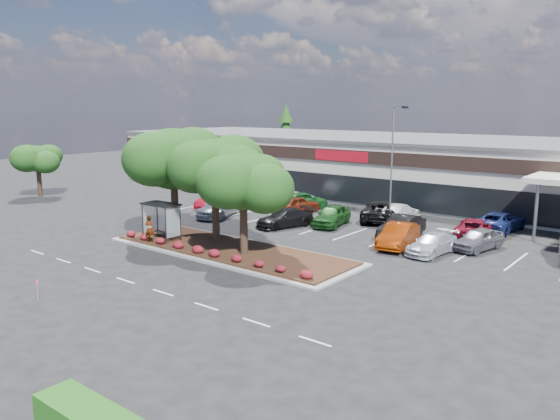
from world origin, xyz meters
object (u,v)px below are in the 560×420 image
Objects in this scene: light_pole at (392,173)px; car_1 at (220,207)px; car_0 at (215,200)px; survey_stake at (37,288)px.

light_pole is 15.23m from car_1.
car_0 is at bearing 122.95° from car_1.
light_pole is 8.55× the size of survey_stake.
light_pole is 27.41m from survey_stake.
light_pole is at bearing 4.19° from car_1.
survey_stake is 0.24× the size of car_0.
car_0 is (-16.86, -3.12, -3.51)m from light_pole.
survey_stake is (-5.53, -26.61, -3.55)m from light_pole.
car_1 reaches higher than survey_stake.
light_pole reaches higher than survey_stake.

